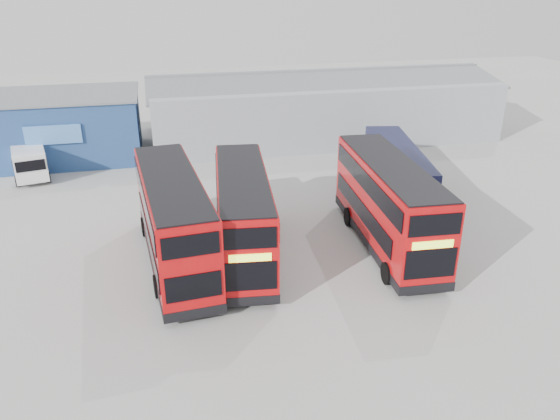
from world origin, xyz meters
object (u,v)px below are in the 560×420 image
object	(u,v)px
double_decker_centre	(243,216)
panel_van	(29,160)
double_decker_left	(174,222)
single_decker_blue	(397,169)
office_block	(62,126)
double_decker_right	(388,206)
maintenance_shed	(319,106)

from	to	relation	value
double_decker_centre	panel_van	xyz separation A→B (m)	(-13.26, 15.51, -0.96)
panel_van	double_decker_left	bearing A→B (deg)	-70.99
double_decker_left	single_decker_blue	world-z (taller)	double_decker_left
office_block	double_decker_right	size ratio (longest dim) A/B	1.08
double_decker_left	panel_van	size ratio (longest dim) A/B	2.02
double_decker_centre	double_decker_right	xyz separation A→B (m)	(7.77, -0.59, 0.11)
double_decker_centre	panel_van	bearing A→B (deg)	136.70
office_block	double_decker_left	world-z (taller)	office_block
double_decker_right	double_decker_centre	bearing A→B (deg)	179.11
double_decker_centre	single_decker_blue	distance (m)	13.75
office_block	double_decker_centre	world-z (taller)	office_block
double_decker_centre	single_decker_blue	bearing A→B (deg)	37.09
office_block	panel_van	distance (m)	4.85
panel_van	double_decker_centre	bearing A→B (deg)	-62.26
maintenance_shed	double_decker_left	distance (m)	26.14
double_decker_left	panel_van	bearing A→B (deg)	-63.13
maintenance_shed	double_decker_centre	size ratio (longest dim) A/B	2.79
single_decker_blue	maintenance_shed	bearing A→B (deg)	-74.36
double_decker_centre	double_decker_right	size ratio (longest dim) A/B	0.96
double_decker_right	double_decker_left	bearing A→B (deg)	-178.66
double_decker_left	double_decker_right	distance (m)	11.32
maintenance_shed	double_decker_left	xyz separation A→B (m)	(-14.16, -21.98, -0.23)
double_decker_left	panel_van	xyz separation A→B (m)	(-9.73, 15.69, -1.07)
double_decker_left	panel_van	world-z (taller)	double_decker_left
double_decker_centre	double_decker_right	distance (m)	7.80
maintenance_shed	single_decker_blue	xyz separation A→B (m)	(1.15, -14.75, -1.10)
double_decker_left	double_decker_centre	bearing A→B (deg)	177.90
single_decker_blue	panel_van	bearing A→B (deg)	-7.50
double_decker_left	maintenance_shed	bearing A→B (deg)	-127.72
single_decker_blue	panel_van	distance (m)	26.43
single_decker_blue	panel_van	size ratio (longest dim) A/B	2.02
panel_van	single_decker_blue	bearing A→B (deg)	-31.46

